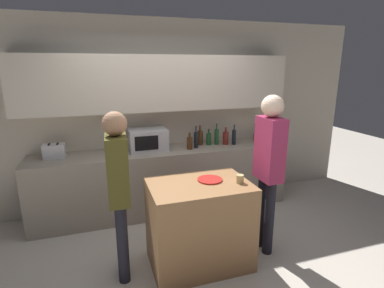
# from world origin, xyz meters

# --- Properties ---
(ground_plane) EXTENTS (14.00, 14.00, 0.00)m
(ground_plane) POSITION_xyz_m (0.00, 0.00, 0.00)
(ground_plane) COLOR beige
(back_wall) EXTENTS (6.40, 0.40, 2.70)m
(back_wall) POSITION_xyz_m (0.00, 1.66, 1.54)
(back_wall) COLOR beige
(back_wall) RESTS_ON ground_plane
(back_counter) EXTENTS (3.60, 0.62, 0.91)m
(back_counter) POSITION_xyz_m (0.00, 1.39, 0.46)
(back_counter) COLOR gray
(back_counter) RESTS_ON ground_plane
(kitchen_island) EXTENTS (1.02, 0.69, 0.91)m
(kitchen_island) POSITION_xyz_m (0.06, 0.07, 0.45)
(kitchen_island) COLOR #996B42
(kitchen_island) RESTS_ON ground_plane
(microwave) EXTENTS (0.52, 0.39, 0.30)m
(microwave) POSITION_xyz_m (-0.22, 1.45, 1.06)
(microwave) COLOR #B7BABC
(microwave) RESTS_ON back_counter
(toaster) EXTENTS (0.26, 0.16, 0.18)m
(toaster) POSITION_xyz_m (-1.42, 1.46, 1.00)
(toaster) COLOR silver
(toaster) RESTS_ON back_counter
(potted_plant) EXTENTS (0.14, 0.14, 0.40)m
(potted_plant) POSITION_xyz_m (1.51, 1.46, 1.11)
(potted_plant) COLOR brown
(potted_plant) RESTS_ON back_counter
(bottle_0) EXTENTS (0.08, 0.08, 0.24)m
(bottle_0) POSITION_xyz_m (0.35, 1.32, 1.00)
(bottle_0) COLOR #472814
(bottle_0) RESTS_ON back_counter
(bottle_1) EXTENTS (0.06, 0.06, 0.32)m
(bottle_1) POSITION_xyz_m (0.46, 1.36, 1.04)
(bottle_1) COLOR black
(bottle_1) RESTS_ON back_counter
(bottle_2) EXTENTS (0.08, 0.08, 0.29)m
(bottle_2) POSITION_xyz_m (0.57, 1.50, 1.02)
(bottle_2) COLOR #472814
(bottle_2) RESTS_ON back_counter
(bottle_3) EXTENTS (0.07, 0.07, 0.24)m
(bottle_3) POSITION_xyz_m (0.69, 1.46, 1.01)
(bottle_3) COLOR #194723
(bottle_3) RESTS_ON back_counter
(bottle_4) EXTENTS (0.06, 0.06, 0.32)m
(bottle_4) POSITION_xyz_m (0.81, 1.44, 1.04)
(bottle_4) COLOR #194723
(bottle_4) RESTS_ON back_counter
(bottle_5) EXTENTS (0.09, 0.09, 0.26)m
(bottle_5) POSITION_xyz_m (0.94, 1.40, 1.01)
(bottle_5) COLOR maroon
(bottle_5) RESTS_ON back_counter
(bottle_6) EXTENTS (0.06, 0.06, 0.31)m
(bottle_6) POSITION_xyz_m (1.06, 1.36, 1.03)
(bottle_6) COLOR black
(bottle_6) RESTS_ON back_counter
(plate_on_island) EXTENTS (0.26, 0.26, 0.01)m
(plate_on_island) POSITION_xyz_m (0.19, 0.13, 0.92)
(plate_on_island) COLOR red
(plate_on_island) RESTS_ON kitchen_island
(cup_0) EXTENTS (0.08, 0.08, 0.08)m
(cup_0) POSITION_xyz_m (0.46, -0.03, 0.95)
(cup_0) COLOR tan
(cup_0) RESTS_ON kitchen_island
(person_left) EXTENTS (0.23, 0.34, 1.77)m
(person_left) POSITION_xyz_m (0.85, 0.08, 1.07)
(person_left) COLOR black
(person_left) RESTS_ON ground_plane
(person_center) EXTENTS (0.22, 0.35, 1.67)m
(person_center) POSITION_xyz_m (-0.73, 0.11, 1.00)
(person_center) COLOR black
(person_center) RESTS_ON ground_plane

